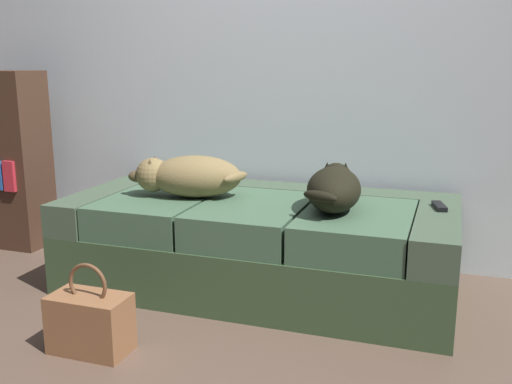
{
  "coord_description": "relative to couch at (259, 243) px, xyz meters",
  "views": [
    {
      "loc": [
        0.92,
        -1.66,
        1.16
      ],
      "look_at": [
        0.0,
        1.02,
        0.52
      ],
      "focal_mm": 40.73,
      "sensor_mm": 36.0,
      "label": 1
    }
  ],
  "objects": [
    {
      "name": "dog_dark",
      "position": [
        0.4,
        -0.06,
        0.34
      ],
      "size": [
        0.32,
        0.6,
        0.2
      ],
      "color": "black",
      "rests_on": "couch"
    },
    {
      "name": "back_wall",
      "position": [
        0.0,
        0.58,
        1.17
      ],
      "size": [
        6.4,
        0.1,
        2.8
      ],
      "primitive_type": "cube",
      "color": "silver",
      "rests_on": "ground"
    },
    {
      "name": "dog_tan",
      "position": [
        -0.37,
        -0.06,
        0.34
      ],
      "size": [
        0.62,
        0.38,
        0.22
      ],
      "color": "olive",
      "rests_on": "couch"
    },
    {
      "name": "couch",
      "position": [
        0.0,
        0.0,
        0.0
      ],
      "size": [
        1.96,
        0.93,
        0.47
      ],
      "color": "#384E30",
      "rests_on": "ground"
    },
    {
      "name": "tv_remote",
      "position": [
        0.88,
        0.1,
        0.25
      ],
      "size": [
        0.08,
        0.16,
        0.02
      ],
      "primitive_type": "cube",
      "rotation": [
        0.0,
        0.0,
        0.25
      ],
      "color": "black",
      "rests_on": "couch"
    },
    {
      "name": "bookshelf",
      "position": [
        -1.77,
        0.17,
        0.32
      ],
      "size": [
        0.56,
        0.3,
        1.1
      ],
      "color": "#442C1F",
      "rests_on": "ground"
    },
    {
      "name": "handbag",
      "position": [
        -0.42,
        -0.89,
        -0.11
      ],
      "size": [
        0.32,
        0.18,
        0.38
      ],
      "color": "brown",
      "rests_on": "ground"
    }
  ]
}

